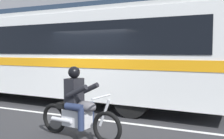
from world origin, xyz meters
TOP-DOWN VIEW (x-y plane):
  - ground_plane at (0.00, 0.00)m, footprint 60.00×60.00m
  - sidewalk_curb at (0.00, 5.10)m, footprint 28.00×3.80m
  - lane_center_stripe at (0.00, -0.60)m, footprint 26.60×0.14m
  - transit_bus at (-1.92, 1.19)m, footprint 11.92×3.02m
  - motorcycle_with_rider at (0.92, -2.15)m, footprint 2.14×0.67m
  - fire_hydrant at (2.59, 4.39)m, footprint 0.22×0.30m

SIDE VIEW (x-z plane):
  - ground_plane at x=0.00m, z-range 0.00..0.00m
  - lane_center_stripe at x=0.00m, z-range 0.00..0.01m
  - sidewalk_curb at x=0.00m, z-range 0.00..0.15m
  - fire_hydrant at x=2.59m, z-range 0.14..0.89m
  - motorcycle_with_rider at x=0.92m, z-range -0.13..1.44m
  - transit_bus at x=-1.92m, z-range 0.27..3.49m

